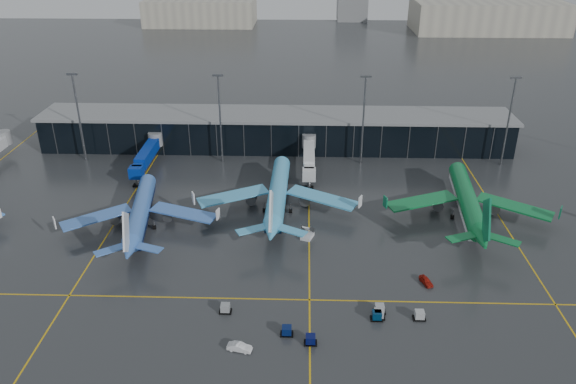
{
  "coord_description": "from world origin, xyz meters",
  "views": [
    {
      "loc": [
        8.61,
        -99.42,
        63.72
      ],
      "look_at": [
        5.0,
        18.0,
        6.0
      ],
      "focal_mm": 35.0,
      "sensor_mm": 36.0,
      "label": 1
    }
  ],
  "objects_px": {
    "airliner_klm_near": "(278,182)",
    "service_van_red": "(426,281)",
    "service_van_white": "(239,347)",
    "baggage_carts": "(340,319)",
    "airliner_arkefly": "(140,201)",
    "airliner_aer_lingus": "(468,189)",
    "mobile_airstair": "(307,235)"
  },
  "relations": [
    {
      "from": "airliner_arkefly",
      "to": "baggage_carts",
      "type": "relative_size",
      "value": 1.14
    },
    {
      "from": "service_van_red",
      "to": "mobile_airstair",
      "type": "bearing_deg",
      "value": 125.4
    },
    {
      "from": "airliner_aer_lingus",
      "to": "service_van_white",
      "type": "distance_m",
      "value": 68.36
    },
    {
      "from": "airliner_aer_lingus",
      "to": "service_van_red",
      "type": "relative_size",
      "value": 12.3
    },
    {
      "from": "service_van_red",
      "to": "airliner_klm_near",
      "type": "bearing_deg",
      "value": 115.88
    },
    {
      "from": "airliner_klm_near",
      "to": "service_van_red",
      "type": "xyz_separation_m",
      "value": [
        30.05,
        -30.43,
        -6.42
      ]
    },
    {
      "from": "airliner_arkefly",
      "to": "mobile_airstair",
      "type": "bearing_deg",
      "value": -14.86
    },
    {
      "from": "airliner_arkefly",
      "to": "airliner_klm_near",
      "type": "xyz_separation_m",
      "value": [
        30.72,
        9.47,
        0.66
      ]
    },
    {
      "from": "airliner_klm_near",
      "to": "baggage_carts",
      "type": "xyz_separation_m",
      "value": [
        12.79,
        -42.57,
        -6.29
      ]
    },
    {
      "from": "airliner_arkefly",
      "to": "service_van_white",
      "type": "height_order",
      "value": "airliner_arkefly"
    },
    {
      "from": "airliner_arkefly",
      "to": "service_van_white",
      "type": "relative_size",
      "value": 10.14
    },
    {
      "from": "airliner_arkefly",
      "to": "airliner_klm_near",
      "type": "height_order",
      "value": "airliner_klm_near"
    },
    {
      "from": "airliner_aer_lingus",
      "to": "service_van_red",
      "type": "distance_m",
      "value": 32.28
    },
    {
      "from": "airliner_aer_lingus",
      "to": "service_van_white",
      "type": "height_order",
      "value": "airliner_aer_lingus"
    },
    {
      "from": "airliner_arkefly",
      "to": "baggage_carts",
      "type": "xyz_separation_m",
      "value": [
        43.51,
        -33.1,
        -5.63
      ]
    },
    {
      "from": "airliner_aer_lingus",
      "to": "mobile_airstair",
      "type": "height_order",
      "value": "airliner_aer_lingus"
    },
    {
      "from": "service_van_white",
      "to": "airliner_aer_lingus",
      "type": "bearing_deg",
      "value": -33.51
    },
    {
      "from": "airliner_arkefly",
      "to": "airliner_aer_lingus",
      "type": "bearing_deg",
      "value": -2.74
    },
    {
      "from": "baggage_carts",
      "to": "mobile_airstair",
      "type": "relative_size",
      "value": 9.71
    },
    {
      "from": "airliner_klm_near",
      "to": "airliner_aer_lingus",
      "type": "height_order",
      "value": "airliner_klm_near"
    },
    {
      "from": "mobile_airstair",
      "to": "airliner_aer_lingus",
      "type": "bearing_deg",
      "value": 37.64
    },
    {
      "from": "airliner_aer_lingus",
      "to": "baggage_carts",
      "type": "bearing_deg",
      "value": -122.34
    },
    {
      "from": "service_van_white",
      "to": "service_van_red",
      "type": "bearing_deg",
      "value": -48.13
    },
    {
      "from": "service_van_red",
      "to": "service_van_white",
      "type": "distance_m",
      "value": 39.28
    },
    {
      "from": "airliner_arkefly",
      "to": "airliner_klm_near",
      "type": "distance_m",
      "value": 32.15
    },
    {
      "from": "service_van_red",
      "to": "service_van_white",
      "type": "relative_size",
      "value": 0.9
    },
    {
      "from": "airliner_aer_lingus",
      "to": "baggage_carts",
      "type": "height_order",
      "value": "airliner_aer_lingus"
    },
    {
      "from": "airliner_klm_near",
      "to": "service_van_white",
      "type": "height_order",
      "value": "airliner_klm_near"
    },
    {
      "from": "airliner_aer_lingus",
      "to": "service_van_white",
      "type": "bearing_deg",
      "value": -129.53
    },
    {
      "from": "airliner_klm_near",
      "to": "service_van_white",
      "type": "distance_m",
      "value": 50.65
    },
    {
      "from": "airliner_klm_near",
      "to": "airliner_arkefly",
      "type": "bearing_deg",
      "value": -161.84
    },
    {
      "from": "airliner_aer_lingus",
      "to": "mobile_airstair",
      "type": "xyz_separation_m",
      "value": [
        -37.33,
        -11.62,
        -6.23
      ]
    }
  ]
}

